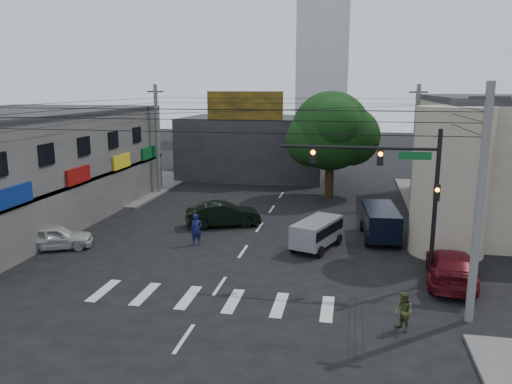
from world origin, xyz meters
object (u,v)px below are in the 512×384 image
(utility_pole_near_right, at_px, (479,207))
(white_compact, at_px, (55,237))
(maroon_sedan, at_px, (451,266))
(navy_van, at_px, (380,223))
(pedestrian_olive, at_px, (403,312))
(utility_pole_far_right, at_px, (415,145))
(street_tree, at_px, (331,131))
(traffic_officer, at_px, (196,229))
(utility_pole_far_left, at_px, (157,140))
(dark_sedan, at_px, (223,214))
(silver_minivan, at_px, (317,234))
(traffic_gantry, at_px, (398,181))

(utility_pole_near_right, bearing_deg, white_compact, 166.70)
(maroon_sedan, relative_size, navy_van, 1.13)
(maroon_sedan, height_order, pedestrian_olive, maroon_sedan)
(utility_pole_far_right, bearing_deg, pedestrian_olive, -96.88)
(street_tree, bearing_deg, traffic_officer, -115.79)
(navy_van, relative_size, pedestrian_olive, 3.20)
(utility_pole_far_left, distance_m, dark_sedan, 12.80)
(utility_pole_far_left, relative_size, silver_minivan, 2.22)
(traffic_gantry, xyz_separation_m, silver_minivan, (-3.85, 4.34, -4.01))
(dark_sedan, bearing_deg, white_compact, 105.64)
(traffic_officer, bearing_deg, traffic_gantry, -53.36)
(street_tree, distance_m, white_compact, 22.51)
(utility_pole_far_right, distance_m, dark_sedan, 16.28)
(utility_pole_near_right, xyz_separation_m, dark_sedan, (-12.91, 11.34, -3.80))
(utility_pole_far_left, bearing_deg, navy_van, -29.16)
(utility_pole_far_left, height_order, navy_van, utility_pole_far_left)
(maroon_sedan, bearing_deg, pedestrian_olive, 70.64)
(street_tree, distance_m, traffic_gantry, 18.42)
(silver_minivan, relative_size, navy_van, 0.84)
(maroon_sedan, height_order, traffic_officer, traffic_officer)
(white_compact, xyz_separation_m, pedestrian_olive, (18.36, -6.34, 0.08))
(dark_sedan, distance_m, white_compact, 10.30)
(traffic_gantry, distance_m, dark_sedan, 13.51)
(navy_van, relative_size, traffic_officer, 2.69)
(utility_pole_far_right, height_order, maroon_sedan, utility_pole_far_right)
(utility_pole_far_right, xyz_separation_m, traffic_officer, (-13.41, -13.29, -3.69))
(traffic_gantry, relative_size, navy_van, 1.46)
(utility_pole_near_right, relative_size, utility_pole_far_left, 1.00)
(utility_pole_near_right, relative_size, white_compact, 2.13)
(traffic_officer, bearing_deg, utility_pole_near_right, -62.55)
(street_tree, height_order, utility_pole_near_right, utility_pole_near_right)
(white_compact, distance_m, navy_van, 18.89)
(utility_pole_near_right, bearing_deg, navy_van, 105.66)
(street_tree, xyz_separation_m, white_compact, (-14.50, -16.54, -4.79))
(traffic_gantry, bearing_deg, traffic_officer, 160.92)
(dark_sedan, height_order, white_compact, dark_sedan)
(traffic_gantry, height_order, silver_minivan, traffic_gantry)
(utility_pole_far_left, bearing_deg, utility_pole_near_right, -44.31)
(utility_pole_far_right, height_order, white_compact, utility_pole_far_right)
(street_tree, distance_m, utility_pole_far_right, 6.63)
(utility_pole_near_right, distance_m, traffic_officer, 15.66)
(utility_pole_far_right, relative_size, navy_van, 1.87)
(street_tree, xyz_separation_m, utility_pole_far_left, (-14.50, -1.00, -0.87))
(utility_pole_near_right, xyz_separation_m, white_compact, (-21.00, 4.96, -3.92))
(utility_pole_far_right, xyz_separation_m, white_compact, (-21.00, -15.54, -3.92))
(street_tree, bearing_deg, utility_pole_far_left, -176.05)
(dark_sedan, height_order, navy_van, navy_van)
(traffic_gantry, height_order, dark_sedan, traffic_gantry)
(utility_pole_near_right, xyz_separation_m, pedestrian_olive, (-2.64, -1.37, -3.83))
(maroon_sedan, bearing_deg, utility_pole_far_left, -31.41)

